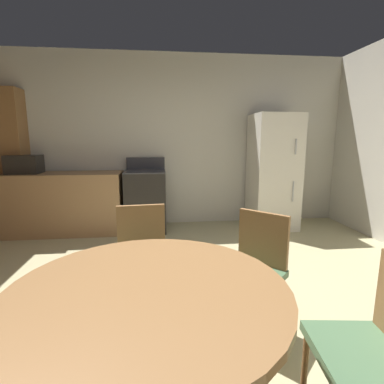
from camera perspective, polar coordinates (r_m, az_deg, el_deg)
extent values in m
plane|color=tan|center=(2.38, 0.14, -25.26)|extent=(14.00, 14.00, 0.00)
cube|color=beige|center=(4.80, -3.77, 9.90)|extent=(5.85, 0.12, 2.70)
cube|color=#9E754C|center=(4.73, -24.57, -2.02)|extent=(1.83, 0.60, 0.90)
cube|color=olive|center=(5.08, -31.96, 5.00)|extent=(0.44, 0.36, 2.10)
cube|color=black|center=(4.49, -9.05, -1.80)|extent=(0.60, 0.60, 0.90)
cube|color=#38383D|center=(4.42, -9.22, 4.04)|extent=(0.60, 0.60, 0.02)
cube|color=#38383D|center=(4.69, -9.09, 5.63)|extent=(0.60, 0.04, 0.18)
cube|color=silver|center=(4.71, 15.66, 3.80)|extent=(0.68, 0.66, 1.76)
cylinder|color=#B2B2B7|center=(4.45, 19.73, 8.38)|extent=(0.02, 0.02, 0.22)
cylinder|color=#B2B2B7|center=(4.51, 19.23, 0.11)|extent=(0.02, 0.02, 0.30)
cube|color=black|center=(4.81, -30.07, 4.72)|extent=(0.44, 0.32, 0.26)
cylinder|color=olive|center=(1.56, -8.09, -31.00)|extent=(0.14, 0.14, 0.72)
cylinder|color=olive|center=(1.34, -8.53, -18.70)|extent=(1.22, 1.22, 0.04)
cylinder|color=olive|center=(2.28, -4.70, -20.65)|extent=(0.03, 0.03, 0.43)
cylinder|color=olive|center=(2.27, -13.86, -21.05)|extent=(0.03, 0.03, 0.43)
cylinder|color=olive|center=(2.58, -5.64, -16.79)|extent=(0.03, 0.03, 0.43)
cylinder|color=olive|center=(2.57, -13.56, -17.11)|extent=(0.03, 0.03, 0.43)
cube|color=#4C704C|center=(2.31, -9.62, -13.74)|extent=(0.43, 0.43, 0.05)
cube|color=olive|center=(2.41, -9.92, -7.42)|extent=(0.38, 0.07, 0.42)
cylinder|color=olive|center=(2.07, 13.20, -24.51)|extent=(0.03, 0.03, 0.43)
cylinder|color=olive|center=(2.21, 4.65, -21.78)|extent=(0.03, 0.03, 0.43)
cylinder|color=olive|center=(2.33, 17.13, -20.32)|extent=(0.03, 0.03, 0.43)
cylinder|color=olive|center=(2.46, 9.39, -18.30)|extent=(0.03, 0.03, 0.43)
cube|color=#4C704C|center=(2.15, 11.32, -15.78)|extent=(0.57, 0.57, 0.05)
cube|color=olive|center=(2.21, 13.73, -9.14)|extent=(0.29, 0.30, 0.42)
cylinder|color=olive|center=(1.86, 21.22, -29.62)|extent=(0.03, 0.03, 0.43)
cylinder|color=olive|center=(1.99, 31.66, -27.56)|extent=(0.03, 0.03, 0.43)
cube|color=#4C704C|center=(1.66, 30.18, -25.65)|extent=(0.45, 0.45, 0.05)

